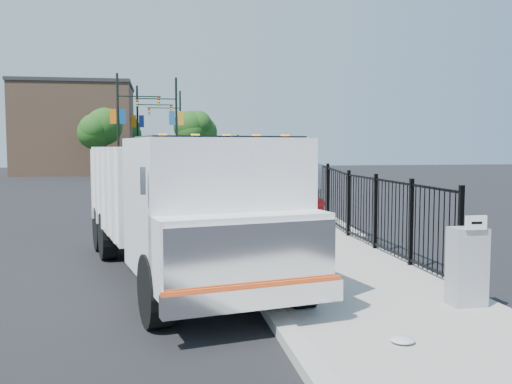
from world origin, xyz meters
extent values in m
plane|color=black|center=(0.00, 0.00, 0.00)|extent=(120.00, 120.00, 0.00)
cube|color=#9E998E|center=(1.93, -2.00, 0.06)|extent=(3.55, 12.00, 0.12)
cube|color=#ADAAA3|center=(0.00, -2.00, 0.08)|extent=(0.30, 12.00, 0.16)
cube|color=#9E998E|center=(2.12, 16.00, 0.00)|extent=(3.95, 24.06, 3.19)
cube|color=black|center=(3.55, 12.00, 0.90)|extent=(0.10, 28.00, 1.80)
cube|color=black|center=(-1.35, 0.54, 0.60)|extent=(2.60, 7.50, 0.24)
cube|color=white|center=(-0.83, -1.92, 1.70)|extent=(3.01, 2.88, 2.19)
cube|color=white|center=(-0.55, -3.26, 1.15)|extent=(2.67, 1.28, 1.09)
cube|color=silver|center=(-0.47, -3.66, 1.15)|extent=(2.48, 0.60, 0.93)
cube|color=silver|center=(-0.45, -3.74, 0.60)|extent=(2.61, 0.73, 0.31)
cube|color=#ED4C18|center=(-0.45, -3.74, 0.77)|extent=(2.58, 0.59, 0.07)
cube|color=black|center=(-0.78, -2.19, 2.35)|extent=(2.65, 1.89, 0.93)
cube|color=white|center=(-1.64, 1.93, 1.70)|extent=(3.51, 5.03, 1.86)
cube|color=silver|center=(-1.95, -3.28, 2.19)|extent=(0.08, 0.08, 0.38)
cube|color=silver|center=(0.73, -2.71, 2.19)|extent=(0.08, 0.08, 0.38)
cube|color=orange|center=(-1.66, -2.77, 2.81)|extent=(0.13, 0.11, 0.07)
cube|color=orange|center=(-1.18, -2.67, 2.81)|extent=(0.13, 0.11, 0.07)
cube|color=orange|center=(-0.70, -2.57, 2.81)|extent=(0.13, 0.11, 0.07)
cube|color=orange|center=(-0.22, -2.47, 2.81)|extent=(0.13, 0.11, 0.07)
cube|color=orange|center=(0.27, -2.36, 2.81)|extent=(0.13, 0.11, 0.07)
cylinder|color=black|center=(-1.80, -2.91, 0.55)|extent=(0.57, 1.14, 1.09)
cylinder|color=black|center=(0.45, -2.44, 0.55)|extent=(0.57, 1.14, 1.09)
cylinder|color=black|center=(-2.90, 2.33, 0.55)|extent=(0.57, 1.14, 1.09)
cylinder|color=black|center=(-0.65, 2.81, 0.55)|extent=(0.57, 1.14, 1.09)
cylinder|color=black|center=(-3.15, 3.51, 0.55)|extent=(0.57, 1.14, 1.09)
cylinder|color=black|center=(-0.90, 3.98, 0.55)|extent=(0.57, 1.14, 1.09)
imported|color=maroon|center=(0.95, -1.92, 0.96)|extent=(0.56, 0.70, 1.67)
cube|color=gray|center=(3.10, -3.01, 0.75)|extent=(0.55, 0.40, 1.25)
cube|color=white|center=(3.10, -3.23, 1.48)|extent=(0.35, 0.04, 0.22)
ellipsoid|color=silver|center=(1.35, -4.49, 0.16)|extent=(0.32, 0.32, 0.08)
cylinder|color=black|center=(-4.56, 32.88, 4.00)|extent=(0.18, 0.18, 8.00)
cube|color=black|center=(-2.96, 32.88, 6.30)|extent=(3.20, 0.08, 0.08)
cube|color=black|center=(-1.52, 32.88, 5.95)|extent=(0.18, 0.22, 0.60)
cube|color=#0C488A|center=(-4.21, 32.88, 4.80)|extent=(0.45, 0.04, 1.10)
cube|color=orange|center=(-4.91, 32.88, 4.80)|extent=(0.45, 0.04, 1.10)
cylinder|color=black|center=(-0.14, 34.90, 4.00)|extent=(0.18, 0.18, 8.00)
cube|color=black|center=(-1.74, 34.90, 6.30)|extent=(3.20, 0.08, 0.08)
cube|color=black|center=(-3.18, 34.90, 5.95)|extent=(0.18, 0.22, 0.60)
cube|color=orange|center=(0.21, 34.90, 4.80)|extent=(0.45, 0.04, 1.10)
cube|color=#226094|center=(-0.49, 34.90, 4.80)|extent=(0.45, 0.04, 1.10)
cylinder|color=black|center=(-3.39, 41.78, 4.00)|extent=(0.18, 0.18, 8.00)
cube|color=black|center=(-1.79, 41.78, 6.30)|extent=(3.20, 0.08, 0.08)
cube|color=black|center=(-0.35, 41.78, 5.95)|extent=(0.18, 0.22, 0.60)
cube|color=navy|center=(-3.04, 41.78, 4.80)|extent=(0.45, 0.04, 1.10)
cube|color=orange|center=(-3.74, 41.78, 4.80)|extent=(0.45, 0.04, 1.10)
cylinder|color=black|center=(0.64, 46.24, 4.00)|extent=(0.18, 0.18, 8.00)
cube|color=black|center=(-0.96, 46.24, 6.30)|extent=(3.20, 0.08, 0.08)
cube|color=black|center=(-2.40, 46.24, 5.95)|extent=(0.18, 0.22, 0.60)
cube|color=gold|center=(0.99, 46.24, 4.80)|extent=(0.45, 0.04, 1.10)
cube|color=navy|center=(0.29, 46.24, 4.80)|extent=(0.45, 0.04, 1.10)
cylinder|color=#382314|center=(-5.83, 36.03, 1.60)|extent=(0.36, 0.36, 3.20)
sphere|color=#194714|center=(-5.83, 36.03, 4.00)|extent=(3.05, 3.05, 3.05)
cylinder|color=#382314|center=(1.54, 41.86, 1.60)|extent=(0.36, 0.36, 3.20)
sphere|color=#194714|center=(1.54, 41.86, 4.00)|extent=(2.88, 2.88, 2.88)
cylinder|color=#382314|center=(-4.93, 47.87, 1.60)|extent=(0.36, 0.36, 3.20)
sphere|color=#194714|center=(-4.93, 47.87, 4.00)|extent=(3.25, 3.25, 3.25)
cube|color=#8C664C|center=(-9.00, 44.00, 4.00)|extent=(10.00, 10.00, 8.00)
camera|label=1|loc=(-1.76, -11.25, 2.68)|focal=40.00mm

